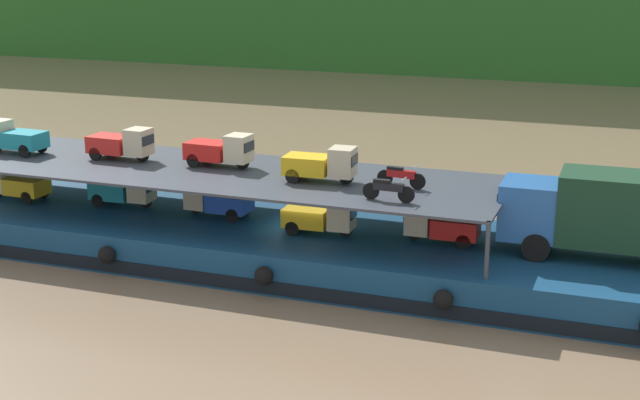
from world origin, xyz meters
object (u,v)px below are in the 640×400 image
at_px(mini_truck_lower_mid, 217,200).
at_px(mini_truck_lower_fore, 321,216).
at_px(covered_lorry, 606,213).
at_px(mini_truck_upper_bow, 321,164).
at_px(mini_truck_lower_stern, 16,183).
at_px(mini_truck_lower_bow, 441,225).
at_px(motorcycle_upper_port, 388,189).
at_px(motorcycle_upper_centre, 401,176).
at_px(mini_truck_lower_aft, 124,190).
at_px(mini_truck_upper_stern, 14,137).
at_px(mini_truck_upper_mid, 122,144).
at_px(cargo_barge, 303,246).
at_px(mini_truck_upper_fore, 220,150).

height_order(mini_truck_lower_mid, mini_truck_lower_fore, same).
distance_m(covered_lorry, mini_truck_upper_bow, 10.45).
xyz_separation_m(mini_truck_lower_stern, mini_truck_upper_bow, (14.07, 0.14, 2.00)).
xyz_separation_m(mini_truck_lower_stern, mini_truck_lower_bow, (18.66, 0.49, 0.00)).
relative_size(mini_truck_lower_stern, motorcycle_upper_port, 1.46).
bearing_deg(mini_truck_lower_mid, mini_truck_upper_bow, -6.41).
xyz_separation_m(mini_truck_lower_bow, motorcycle_upper_port, (-1.47, -2.05, 1.74)).
bearing_deg(motorcycle_upper_centre, mini_truck_lower_mid, 178.00).
height_order(mini_truck_lower_aft, mini_truck_upper_bow, mini_truck_upper_bow).
height_order(mini_truck_lower_fore, mini_truck_upper_stern, mini_truck_upper_stern).
relative_size(mini_truck_lower_aft, mini_truck_lower_bow, 1.01).
relative_size(mini_truck_lower_stern, mini_truck_lower_mid, 1.00).
relative_size(mini_truck_upper_stern, motorcycle_upper_centre, 1.46).
distance_m(mini_truck_lower_mid, mini_truck_lower_fore, 4.83).
distance_m(covered_lorry, mini_truck_lower_mid, 15.14).
bearing_deg(mini_truck_upper_mid, mini_truck_upper_stern, -174.12).
height_order(cargo_barge, mini_truck_upper_mid, mini_truck_upper_mid).
bearing_deg(motorcycle_upper_centre, mini_truck_lower_bow, 3.43).
height_order(covered_lorry, mini_truck_upper_stern, mini_truck_upper_stern).
distance_m(cargo_barge, mini_truck_upper_bow, 3.55).
height_order(mini_truck_lower_fore, motorcycle_upper_port, motorcycle_upper_port).
relative_size(mini_truck_lower_fore, mini_truck_lower_bow, 1.01).
bearing_deg(mini_truck_upper_mid, mini_truck_lower_aft, 164.60).
relative_size(covered_lorry, mini_truck_upper_fore, 2.84).
bearing_deg(mini_truck_lower_mid, motorcycle_upper_port, -15.86).
bearing_deg(mini_truck_upper_stern, mini_truck_upper_bow, -0.25).
bearing_deg(mini_truck_lower_mid, mini_truck_lower_stern, -175.93).
height_order(mini_truck_lower_stern, mini_truck_lower_aft, same).
distance_m(mini_truck_lower_fore, mini_truck_lower_bow, 4.57).
bearing_deg(mini_truck_lower_fore, mini_truck_upper_bow, 103.84).
distance_m(mini_truck_lower_mid, mini_truck_upper_fore, 2.03).
relative_size(covered_lorry, mini_truck_lower_stern, 2.85).
bearing_deg(motorcycle_upper_port, mini_truck_lower_bow, 54.28).
bearing_deg(mini_truck_lower_mid, cargo_barge, -4.45).
relative_size(mini_truck_lower_stern, mini_truck_lower_fore, 1.00).
bearing_deg(mini_truck_upper_fore, mini_truck_upper_stern, -175.02).
distance_m(mini_truck_lower_mid, motorcycle_upper_port, 8.33).
relative_size(mini_truck_upper_stern, mini_truck_upper_bow, 1.00).
relative_size(cargo_barge, mini_truck_lower_fore, 11.66).
distance_m(mini_truck_upper_mid, motorcycle_upper_centre, 12.14).
height_order(covered_lorry, mini_truck_upper_mid, mini_truck_upper_mid).
xyz_separation_m(mini_truck_lower_fore, mini_truck_upper_fore, (-4.72, 1.10, 2.00)).
height_order(mini_truck_upper_bow, motorcycle_upper_port, mini_truck_upper_bow).
bearing_deg(motorcycle_upper_port, mini_truck_lower_mid, 164.14).
xyz_separation_m(mini_truck_lower_fore, mini_truck_lower_bow, (4.54, 0.56, 0.00)).
xyz_separation_m(mini_truck_upper_bow, motorcycle_upper_port, (3.12, -1.70, -0.26)).
bearing_deg(covered_lorry, mini_truck_lower_mid, 179.93).
distance_m(mini_truck_lower_aft, mini_truck_lower_mid, 4.40).
distance_m(mini_truck_lower_mid, mini_truck_lower_bow, 9.31).
height_order(mini_truck_lower_aft, mini_truck_lower_fore, same).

